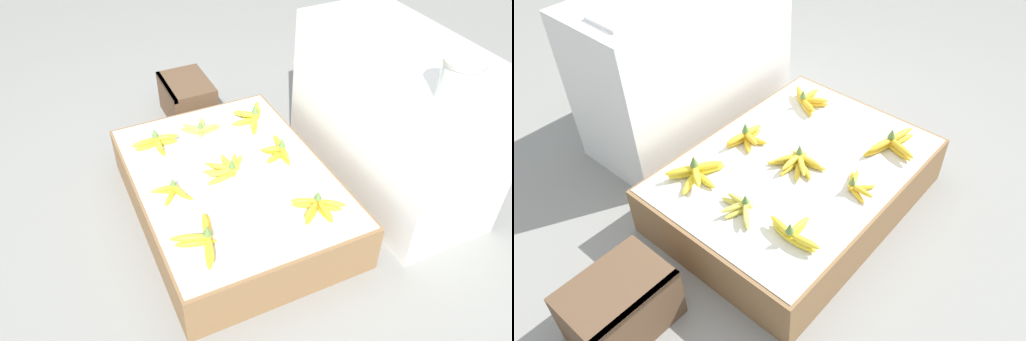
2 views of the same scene
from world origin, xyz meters
TOP-DOWN VIEW (x-y plane):
  - ground_plane at (0.00, 0.00)m, footprint 10.00×10.00m
  - display_platform at (0.00, 0.00)m, footprint 1.20×0.88m
  - back_vendor_table at (0.11, 0.82)m, footprint 1.08×0.52m
  - wooden_crate at (-0.92, 0.09)m, footprint 0.38×0.27m
  - banana_bunch_front_left at (-0.35, -0.25)m, footprint 0.14×0.24m
  - banana_bunch_front_midleft at (0.03, -0.29)m, footprint 0.15×0.17m
  - banana_bunch_front_midright at (0.36, -0.27)m, footprint 0.29×0.21m
  - banana_bunch_middle_left at (-0.38, -0.01)m, footprint 0.14×0.21m
  - banana_bunch_middle_midleft at (-0.02, -0.02)m, footprint 0.17×0.24m
  - banana_bunch_back_left at (-0.35, 0.27)m, footprint 0.26×0.21m
  - banana_bunch_back_midleft at (-0.03, 0.27)m, footprint 0.21×0.15m
  - banana_bunch_back_midright at (0.39, 0.24)m, footprint 0.19×0.22m
  - glass_jar at (0.56, 0.67)m, footprint 0.15×0.15m
  - foam_tray_white at (-0.21, 0.75)m, footprint 0.30×0.21m

SIDE VIEW (x-z plane):
  - ground_plane at x=0.00m, z-range 0.00..0.00m
  - display_platform at x=0.00m, z-range 0.00..0.25m
  - wooden_crate at x=-0.92m, z-range 0.00..0.25m
  - banana_bunch_front_midleft at x=0.03m, z-range 0.23..0.31m
  - banana_bunch_middle_left at x=-0.38m, z-range 0.23..0.32m
  - banana_bunch_middle_midleft at x=-0.02m, z-range 0.23..0.32m
  - banana_bunch_back_midright at x=0.39m, z-range 0.23..0.33m
  - banana_bunch_back_midleft at x=-0.03m, z-range 0.23..0.33m
  - banana_bunch_front_left at x=-0.35m, z-range 0.23..0.33m
  - banana_bunch_back_left at x=-0.35m, z-range 0.22..0.34m
  - banana_bunch_front_midright at x=0.36m, z-range 0.23..0.33m
  - back_vendor_table at x=0.11m, z-range 0.00..0.79m
  - foam_tray_white at x=-0.21m, z-range 0.79..0.81m
  - glass_jar at x=0.56m, z-range 0.79..0.96m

